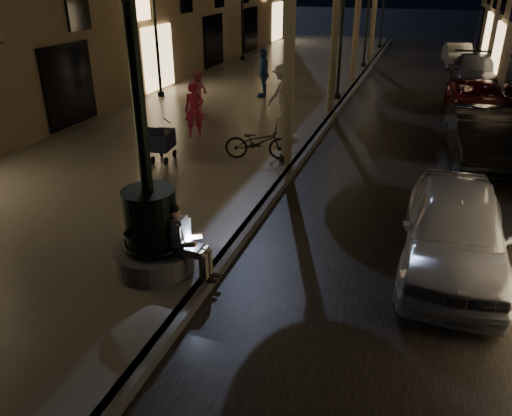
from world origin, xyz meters
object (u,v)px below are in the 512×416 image
at_px(lamp_curb_a, 287,48).
at_px(pedestrian_pink, 198,92).
at_px(seated_man_laptop, 184,238).
at_px(car_second, 480,136).
at_px(lamp_curb_b, 342,20).
at_px(lamp_curb_d, 384,0).
at_px(lamp_curb_c, 369,7).
at_px(lamp_left_c, 242,5).
at_px(car_fifth, 457,55).
at_px(car_front, 455,229).
at_px(car_third, 477,98).
at_px(bicycle, 258,142).
at_px(pedestrian_red, 194,110).
at_px(car_rear, 475,72).
at_px(fountain_lamppost, 150,217).
at_px(stroller, 162,140).
at_px(pedestrian_blue, 263,73).
at_px(lamp_left_b, 155,20).
at_px(pedestrian_white, 282,92).

xyz_separation_m(lamp_curb_a, pedestrian_pink, (-4.37, 3.87, -2.23)).
xyz_separation_m(seated_man_laptop, car_second, (5.18, 8.49, -0.18)).
relative_size(lamp_curb_b, lamp_curb_d, 1.00).
relative_size(lamp_curb_a, lamp_curb_c, 1.00).
bearing_deg(lamp_left_c, car_fifth, 13.73).
xyz_separation_m(car_front, car_third, (1.05, 11.82, -0.15)).
bearing_deg(bicycle, car_third, -52.19).
distance_m(lamp_curb_a, lamp_curb_d, 24.00).
bearing_deg(car_front, pedestrian_pink, 138.55).
xyz_separation_m(lamp_curb_a, pedestrian_red, (-3.34, 1.35, -2.19)).
bearing_deg(car_third, car_second, -96.41).
bearing_deg(lamp_curb_d, car_rear, -63.13).
xyz_separation_m(lamp_curb_b, pedestrian_red, (-3.34, -6.65, -2.19)).
xyz_separation_m(lamp_curb_d, lamp_left_c, (-7.10, -8.00, 0.00)).
bearing_deg(car_rear, bicycle, -117.50).
relative_size(fountain_lamppost, lamp_curb_c, 1.08).
distance_m(fountain_lamppost, car_second, 10.29).
xyz_separation_m(lamp_curb_c, stroller, (-3.21, -17.01, -2.45)).
bearing_deg(pedestrian_blue, lamp_left_c, -164.85).
height_order(car_third, bicycle, car_third).
distance_m(lamp_curb_c, lamp_left_b, 12.26).
distance_m(car_rear, bicycle, 14.58).
height_order(lamp_curb_a, car_rear, lamp_curb_a).
bearing_deg(bicycle, lamp_left_c, 7.03).
distance_m(fountain_lamppost, lamp_curb_a, 6.37).
relative_size(stroller, car_rear, 0.24).
bearing_deg(car_fifth, fountain_lamppost, -107.89).
bearing_deg(pedestrian_blue, bicycle, 6.74).
distance_m(car_front, car_fifth, 22.84).
xyz_separation_m(lamp_curb_a, lamp_curb_d, (0.00, 24.00, 0.00)).
distance_m(stroller, pedestrian_pink, 5.02).
relative_size(stroller, car_front, 0.26).
bearing_deg(car_rear, pedestrian_pink, -138.78).
bearing_deg(fountain_lamppost, pedestrian_blue, 99.75).
height_order(lamp_curb_a, lamp_left_c, same).
height_order(stroller, car_front, car_front).
height_order(seated_man_laptop, bicycle, seated_man_laptop).
bearing_deg(lamp_curb_b, stroller, -109.59).
bearing_deg(car_third, car_rear, 84.54).
bearing_deg(car_front, car_third, 85.37).
bearing_deg(car_front, lamp_curb_d, 99.19).
bearing_deg(pedestrian_pink, lamp_left_c, -56.24).
distance_m(car_third, pedestrian_blue, 8.37).
bearing_deg(seated_man_laptop, fountain_lamppost, 180.00).
distance_m(fountain_lamppost, seated_man_laptop, 0.69).
xyz_separation_m(lamp_left_c, bicycle, (6.33, -16.01, -2.55)).
bearing_deg(pedestrian_white, pedestrian_red, -9.36).
bearing_deg(lamp_curb_d, stroller, -97.31).
height_order(car_front, bicycle, car_front).
relative_size(lamp_curb_d, car_fifth, 1.26).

